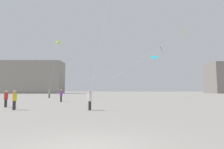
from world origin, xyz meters
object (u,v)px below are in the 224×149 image
(person_in_white, at_px, (90,99))
(person_in_purple, at_px, (61,95))
(kite_cobalt_delta, at_px, (158,50))
(kite_amber_delta, at_px, (181,32))
(kite_lime_diamond, at_px, (58,43))
(building_left_hall, at_px, (33,77))
(person_in_red, at_px, (6,98))
(kite_cyan_delta, at_px, (152,58))
(person_in_grey, at_px, (49,93))
(person_in_yellow, at_px, (14,99))

(person_in_white, xyz_separation_m, person_in_purple, (-5.46, 9.64, 0.07))
(kite_cobalt_delta, bearing_deg, kite_amber_delta, -84.74)
(kite_lime_diamond, relative_size, building_left_hall, 0.41)
(kite_cobalt_delta, relative_size, kite_amber_delta, 1.44)
(kite_amber_delta, bearing_deg, person_in_purple, 168.96)
(person_in_red, xyz_separation_m, kite_lime_diamond, (-2.46, 20.72, 10.89))
(person_in_red, relative_size, kite_amber_delta, 0.15)
(person_in_white, distance_m, kite_cyan_delta, 28.41)
(person_in_red, xyz_separation_m, person_in_white, (8.26, -2.11, -0.00))
(person_in_grey, bearing_deg, kite_cobalt_delta, -19.57)
(kite_cyan_delta, bearing_deg, kite_amber_delta, -90.01)
(building_left_hall, bearing_deg, person_in_purple, -60.65)
(person_in_red, xyz_separation_m, kite_cyan_delta, (18.08, 23.37, 7.87))
(person_in_grey, xyz_separation_m, kite_cyan_delta, (21.06, 5.24, 7.79))
(person_in_white, bearing_deg, kite_cyan_delta, 116.43)
(person_in_red, distance_m, person_in_purple, 8.04)
(person_in_grey, height_order, kite_amber_delta, kite_amber_delta)
(kite_cobalt_delta, distance_m, building_left_hall, 65.54)
(person_in_white, xyz_separation_m, kite_lime_diamond, (-10.71, 22.83, 10.89))
(building_left_hall, bearing_deg, person_in_grey, -60.47)
(person_in_grey, height_order, kite_cobalt_delta, kite_cobalt_delta)
(person_in_purple, relative_size, building_left_hall, 0.06)
(kite_lime_diamond, relative_size, kite_amber_delta, 1.02)
(person_in_white, relative_size, kite_cyan_delta, 0.07)
(kite_amber_delta, distance_m, building_left_hall, 72.73)
(kite_cobalt_delta, xyz_separation_m, kite_amber_delta, (0.81, -8.80, 0.08))
(person_in_purple, bearing_deg, kite_cyan_delta, -124.68)
(kite_cobalt_delta, bearing_deg, person_in_red, -142.27)
(person_in_purple, bearing_deg, person_in_grey, -52.10)
(person_in_red, distance_m, person_in_yellow, 2.92)
(person_in_purple, bearing_deg, person_in_white, 128.83)
(person_in_purple, relative_size, kite_cyan_delta, 0.08)
(kite_cyan_delta, relative_size, kite_amber_delta, 2.10)
(person_in_grey, relative_size, person_in_purple, 1.01)
(kite_cobalt_delta, height_order, kite_cyan_delta, kite_cyan_delta)
(kite_lime_diamond, bearing_deg, kite_cobalt_delta, -20.47)
(kite_lime_diamond, height_order, kite_cyan_delta, kite_lime_diamond)
(person_in_purple, distance_m, kite_cyan_delta, 23.34)
(kite_lime_diamond, bearing_deg, building_left_hall, 121.62)
(person_in_yellow, height_order, kite_cyan_delta, kite_cyan_delta)
(kite_cobalt_delta, bearing_deg, person_in_white, -120.21)
(kite_cobalt_delta, bearing_deg, kite_cyan_delta, 85.34)
(person_in_yellow, distance_m, kite_cobalt_delta, 22.94)
(kite_cobalt_delta, relative_size, building_left_hall, 0.58)
(person_in_red, xyz_separation_m, building_left_hall, (-27.42, 61.28, 6.20))
(person_in_purple, relative_size, kite_lime_diamond, 0.16)
(person_in_yellow, height_order, kite_cobalt_delta, kite_cobalt_delta)
(person_in_purple, height_order, kite_lime_diamond, kite_lime_diamond)
(kite_cyan_delta, relative_size, building_left_hall, 0.85)
(person_in_white, height_order, kite_amber_delta, kite_amber_delta)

